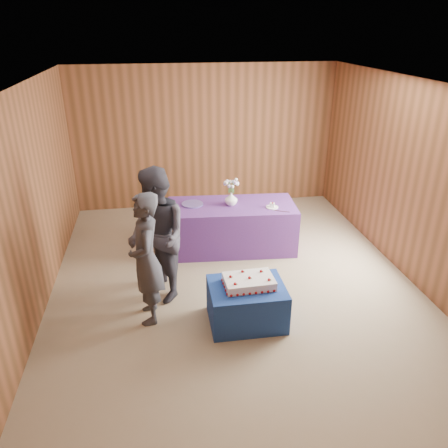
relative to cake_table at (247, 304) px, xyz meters
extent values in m
plane|color=#86755C|center=(0.00, 0.94, -0.25)|extent=(6.00, 6.00, 0.00)
cube|color=brown|center=(0.00, 3.94, 1.10)|extent=(5.00, 0.04, 2.70)
cube|color=brown|center=(0.00, -2.06, 1.10)|extent=(5.00, 0.04, 2.70)
cube|color=brown|center=(-2.50, 0.94, 1.10)|extent=(0.04, 6.00, 2.70)
cube|color=brown|center=(2.50, 0.94, 1.10)|extent=(0.04, 6.00, 2.70)
cube|color=white|center=(0.00, 0.94, 2.45)|extent=(5.00, 6.00, 0.04)
cube|color=navy|center=(0.00, 0.00, 0.00)|extent=(0.90, 0.71, 0.50)
cube|color=#572E7F|center=(0.16, 1.94, 0.12)|extent=(2.06, 1.05, 0.75)
cube|color=silver|center=(0.02, 0.02, 0.30)|extent=(0.60, 0.41, 0.11)
sphere|color=maroon|center=(-0.26, -0.19, 0.27)|extent=(0.03, 0.03, 0.03)
sphere|color=maroon|center=(0.32, -0.17, 0.27)|extent=(0.03, 0.03, 0.03)
sphere|color=maroon|center=(-0.27, 0.20, 0.27)|extent=(0.03, 0.03, 0.03)
sphere|color=maroon|center=(0.31, 0.22, 0.27)|extent=(0.03, 0.03, 0.03)
sphere|color=maroon|center=(-0.15, -0.08, 0.37)|extent=(0.03, 0.03, 0.03)
cone|color=#145A24|center=(-0.12, -0.08, 0.36)|extent=(0.01, 0.02, 0.02)
sphere|color=maroon|center=(0.18, 0.11, 0.37)|extent=(0.03, 0.03, 0.03)
cone|color=#145A24|center=(0.20, 0.11, 0.36)|extent=(0.01, 0.02, 0.02)
sphere|color=maroon|center=(0.02, 0.02, 0.37)|extent=(0.03, 0.03, 0.03)
cone|color=#145A24|center=(0.05, 0.02, 0.36)|extent=(0.01, 0.02, 0.02)
imported|color=white|center=(0.15, 1.95, 0.60)|extent=(0.24, 0.24, 0.20)
cylinder|color=#2B6D31|center=(0.19, 1.95, 0.78)|extent=(0.01, 0.01, 0.16)
sphere|color=silver|center=(0.25, 1.95, 0.87)|extent=(0.05, 0.05, 0.05)
cylinder|color=#2B6D31|center=(0.19, 1.97, 0.78)|extent=(0.01, 0.01, 0.16)
sphere|color=white|center=(0.24, 2.00, 0.87)|extent=(0.05, 0.05, 0.05)
cylinder|color=#2B6D31|center=(0.17, 1.98, 0.78)|extent=(0.01, 0.01, 0.16)
sphere|color=silver|center=(0.20, 2.03, 0.87)|extent=(0.05, 0.05, 0.05)
cylinder|color=#2B6D31|center=(0.15, 1.99, 0.78)|extent=(0.01, 0.01, 0.16)
sphere|color=white|center=(0.15, 2.04, 0.87)|extent=(0.05, 0.05, 0.05)
cylinder|color=#2B6D31|center=(0.13, 1.98, 0.78)|extent=(0.01, 0.01, 0.16)
sphere|color=silver|center=(0.11, 2.03, 0.87)|extent=(0.05, 0.05, 0.05)
cylinder|color=#2B6D31|center=(0.12, 1.97, 0.78)|extent=(0.01, 0.01, 0.16)
sphere|color=white|center=(0.07, 2.00, 0.87)|extent=(0.05, 0.05, 0.05)
cylinder|color=#2B6D31|center=(0.12, 1.95, 0.78)|extent=(0.01, 0.01, 0.16)
sphere|color=silver|center=(0.06, 1.95, 0.87)|extent=(0.05, 0.05, 0.05)
cylinder|color=#2B6D31|center=(0.12, 1.93, 0.78)|extent=(0.01, 0.01, 0.16)
sphere|color=white|center=(0.07, 1.90, 0.87)|extent=(0.05, 0.05, 0.05)
cylinder|color=#2B6D31|center=(0.13, 1.91, 0.78)|extent=(0.01, 0.01, 0.16)
sphere|color=silver|center=(0.11, 1.86, 0.87)|extent=(0.05, 0.05, 0.05)
cylinder|color=#2B6D31|center=(0.15, 1.91, 0.78)|extent=(0.01, 0.01, 0.16)
sphere|color=white|center=(0.15, 1.85, 0.87)|extent=(0.05, 0.05, 0.05)
cylinder|color=#2B6D31|center=(0.17, 1.91, 0.78)|extent=(0.01, 0.01, 0.16)
sphere|color=silver|center=(0.20, 1.86, 0.87)|extent=(0.05, 0.05, 0.05)
cylinder|color=#2B6D31|center=(0.19, 1.93, 0.78)|extent=(0.01, 0.01, 0.16)
sphere|color=white|center=(0.24, 1.90, 0.87)|extent=(0.05, 0.05, 0.05)
cylinder|color=#584992|center=(-0.44, 2.06, 0.51)|extent=(0.39, 0.39, 0.02)
cylinder|color=white|center=(0.76, 1.74, 0.51)|extent=(0.26, 0.26, 0.01)
cube|color=silver|center=(0.76, 1.74, 0.54)|extent=(0.09, 0.08, 0.06)
sphere|color=maroon|center=(0.76, 1.72, 0.59)|extent=(0.02, 0.02, 0.02)
cube|color=#B7B7BB|center=(0.86, 1.57, 0.50)|extent=(0.24, 0.13, 0.00)
imported|color=#33343C|center=(-1.16, 0.27, 0.57)|extent=(0.42, 0.62, 1.65)
imported|color=#34333D|center=(-1.02, 0.73, 0.64)|extent=(0.94, 1.05, 1.78)
camera|label=1|loc=(-0.98, -4.29, 3.09)|focal=35.00mm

